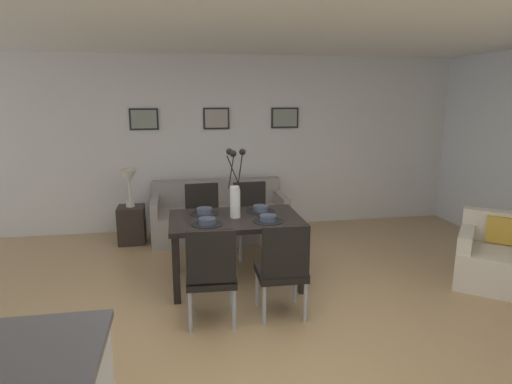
# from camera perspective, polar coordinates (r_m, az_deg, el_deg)

# --- Properties ---
(ground_plane) EXTENTS (9.00, 9.00, 0.00)m
(ground_plane) POSITION_cam_1_polar(r_m,az_deg,el_deg) (4.03, 1.48, -17.66)
(ground_plane) COLOR tan
(back_wall_panel) EXTENTS (9.00, 0.10, 2.60)m
(back_wall_panel) POSITION_cam_1_polar(r_m,az_deg,el_deg) (6.74, -4.03, 6.31)
(back_wall_panel) COLOR silver
(back_wall_panel) RESTS_ON ground
(ceiling_panel) EXTENTS (9.00, 7.20, 0.08)m
(ceiling_panel) POSITION_cam_1_polar(r_m,az_deg,el_deg) (3.93, 0.46, 21.50)
(ceiling_panel) COLOR white
(dining_table) EXTENTS (1.40, 0.91, 0.74)m
(dining_table) POSITION_cam_1_polar(r_m,az_deg,el_deg) (4.75, -2.69, -4.35)
(dining_table) COLOR black
(dining_table) RESTS_ON ground
(dining_chair_near_left) EXTENTS (0.46, 0.46, 0.92)m
(dining_chair_near_left) POSITION_cam_1_polar(r_m,az_deg,el_deg) (3.94, -5.83, -10.17)
(dining_chair_near_left) COLOR black
(dining_chair_near_left) RESTS_ON ground
(dining_chair_near_right) EXTENTS (0.46, 0.46, 0.92)m
(dining_chair_near_right) POSITION_cam_1_polar(r_m,az_deg,el_deg) (5.61, -6.87, -3.25)
(dining_chair_near_right) COLOR black
(dining_chair_near_right) RESTS_ON ground
(dining_chair_far_left) EXTENTS (0.44, 0.44, 0.92)m
(dining_chair_far_left) POSITION_cam_1_polar(r_m,az_deg,el_deg) (4.05, 3.47, -9.50)
(dining_chair_far_left) COLOR black
(dining_chair_far_left) RESTS_ON ground
(dining_chair_far_right) EXTENTS (0.46, 0.46, 0.92)m
(dining_chair_far_right) POSITION_cam_1_polar(r_m,az_deg,el_deg) (5.66, -0.63, -3.02)
(dining_chair_far_right) COLOR black
(dining_chair_far_right) RESTS_ON ground
(centerpiece_vase) EXTENTS (0.21, 0.23, 0.73)m
(centerpiece_vase) POSITION_cam_1_polar(r_m,az_deg,el_deg) (4.65, -2.72, 0.05)
(centerpiece_vase) COLOR white
(centerpiece_vase) RESTS_ON dining_table
(placemat_near_left) EXTENTS (0.32, 0.32, 0.01)m
(placemat_near_left) POSITION_cam_1_polar(r_m,az_deg,el_deg) (4.50, -6.35, -4.15)
(placemat_near_left) COLOR black
(placemat_near_left) RESTS_ON dining_table
(bowl_near_left) EXTENTS (0.17, 0.17, 0.07)m
(bowl_near_left) POSITION_cam_1_polar(r_m,az_deg,el_deg) (4.49, -6.36, -3.70)
(bowl_near_left) COLOR #475166
(bowl_near_left) RESTS_ON dining_table
(placemat_near_right) EXTENTS (0.32, 0.32, 0.01)m
(placemat_near_right) POSITION_cam_1_polar(r_m,az_deg,el_deg) (4.89, -6.68, -2.78)
(placemat_near_right) COLOR black
(placemat_near_right) RESTS_ON dining_table
(bowl_near_right) EXTENTS (0.17, 0.17, 0.07)m
(bowl_near_right) POSITION_cam_1_polar(r_m,az_deg,el_deg) (4.88, -6.69, -2.36)
(bowl_near_right) COLOR #475166
(bowl_near_right) RESTS_ON dining_table
(placemat_far_left) EXTENTS (0.32, 0.32, 0.01)m
(placemat_far_left) POSITION_cam_1_polar(r_m,az_deg,el_deg) (4.58, 1.56, -3.78)
(placemat_far_left) COLOR black
(placemat_far_left) RESTS_ON dining_table
(bowl_far_left) EXTENTS (0.17, 0.17, 0.07)m
(bowl_far_left) POSITION_cam_1_polar(r_m,az_deg,el_deg) (4.57, 1.56, -3.33)
(bowl_far_left) COLOR #475166
(bowl_far_left) RESTS_ON dining_table
(placemat_far_right) EXTENTS (0.32, 0.32, 0.01)m
(placemat_far_right) POSITION_cam_1_polar(r_m,az_deg,el_deg) (4.97, 0.60, -2.46)
(placemat_far_right) COLOR black
(placemat_far_right) RESTS_ON dining_table
(bowl_far_right) EXTENTS (0.17, 0.17, 0.07)m
(bowl_far_right) POSITION_cam_1_polar(r_m,az_deg,el_deg) (4.96, 0.60, -2.05)
(bowl_far_right) COLOR #475166
(bowl_far_right) RESTS_ON dining_table
(sofa) EXTENTS (1.89, 0.84, 0.80)m
(sofa) POSITION_cam_1_polar(r_m,az_deg,el_deg) (6.38, -4.76, -3.41)
(sofa) COLOR gray
(sofa) RESTS_ON ground
(side_table) EXTENTS (0.36, 0.36, 0.52)m
(side_table) POSITION_cam_1_polar(r_m,az_deg,el_deg) (6.36, -15.81, -4.10)
(side_table) COLOR black
(side_table) RESTS_ON ground
(table_lamp) EXTENTS (0.22, 0.22, 0.51)m
(table_lamp) POSITION_cam_1_polar(r_m,az_deg,el_deg) (6.21, -16.15, 1.51)
(table_lamp) COLOR beige
(table_lamp) RESTS_ON side_table
(armchair) EXTENTS (1.13, 1.13, 0.75)m
(armchair) POSITION_cam_1_polar(r_m,az_deg,el_deg) (5.50, 28.90, -7.57)
(armchair) COLOR beige
(armchair) RESTS_ON ground
(framed_picture_left) EXTENTS (0.41, 0.03, 0.31)m
(framed_picture_left) POSITION_cam_1_polar(r_m,az_deg,el_deg) (6.62, -14.32, 9.13)
(framed_picture_left) COLOR black
(framed_picture_center) EXTENTS (0.38, 0.03, 0.32)m
(framed_picture_center) POSITION_cam_1_polar(r_m,az_deg,el_deg) (6.63, -5.16, 9.47)
(framed_picture_center) COLOR black
(framed_picture_right) EXTENTS (0.42, 0.03, 0.31)m
(framed_picture_right) POSITION_cam_1_polar(r_m,az_deg,el_deg) (6.80, 3.77, 9.57)
(framed_picture_right) COLOR black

